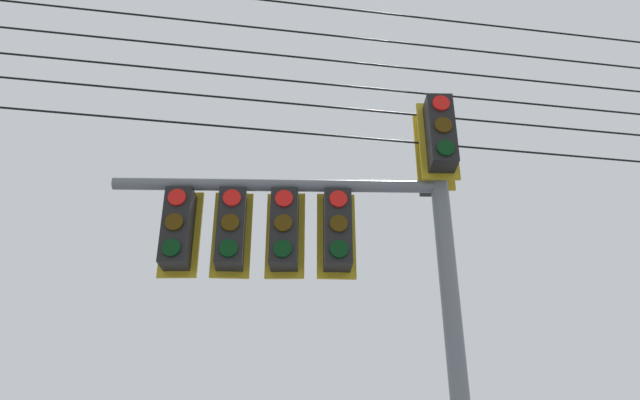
# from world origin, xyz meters

# --- Properties ---
(signal_mast_assembly) EXTENTS (3.65, 2.40, 6.50)m
(signal_mast_assembly) POSITION_xyz_m (0.95, -1.23, 4.68)
(signal_mast_assembly) COLOR slate
(signal_mast_assembly) RESTS_ON ground
(overhead_wire_span) EXTENTS (21.80, 9.06, 2.11)m
(overhead_wire_span) POSITION_xyz_m (-0.97, -0.28, 6.96)
(overhead_wire_span) COLOR black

